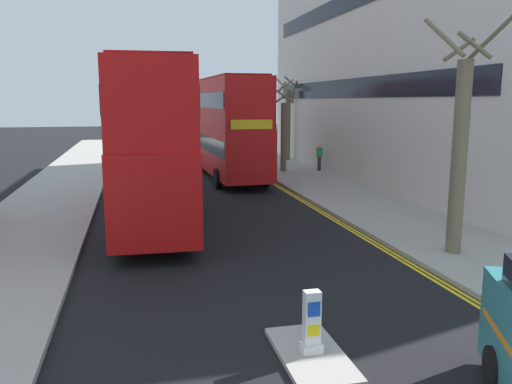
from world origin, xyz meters
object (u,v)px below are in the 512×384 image
(double_decker_bus_away, at_px, (153,139))
(double_decker_bus_oncoming, at_px, (228,125))
(keep_left_bollard, at_px, (312,325))
(pedestrian_far, at_px, (319,157))

(double_decker_bus_away, height_order, double_decker_bus_oncoming, same)
(double_decker_bus_away, bearing_deg, keep_left_bollard, -78.39)
(keep_left_bollard, xyz_separation_m, double_decker_bus_oncoming, (2.29, 20.99, 2.42))
(keep_left_bollard, height_order, pedestrian_far, pedestrian_far)
(double_decker_bus_oncoming, bearing_deg, double_decker_bus_away, -113.88)
(keep_left_bollard, distance_m, pedestrian_far, 23.34)
(keep_left_bollard, relative_size, double_decker_bus_away, 0.10)
(double_decker_bus_oncoming, relative_size, pedestrian_far, 6.72)
(double_decker_bus_oncoming, height_order, pedestrian_far, double_decker_bus_oncoming)
(keep_left_bollard, relative_size, double_decker_bus_oncoming, 0.10)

